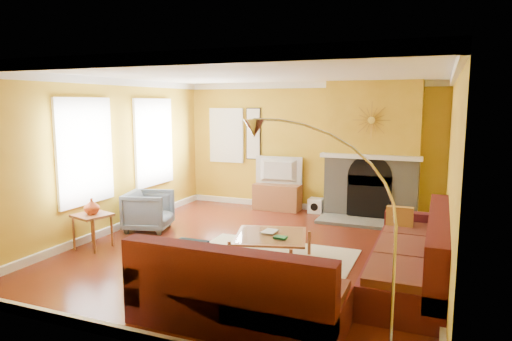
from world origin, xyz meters
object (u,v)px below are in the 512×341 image
at_px(arc_lamp, 326,244).
at_px(side_table, 93,231).
at_px(coffee_table, 271,248).
at_px(armchair, 149,211).
at_px(sectional_sofa, 316,247).
at_px(media_console, 277,197).

bearing_deg(arc_lamp, side_table, 157.60).
xyz_separation_m(coffee_table, side_table, (-2.80, -0.50, 0.08)).
xyz_separation_m(armchair, side_table, (-0.20, -1.20, -0.08)).
xyz_separation_m(armchair, arc_lamp, (3.92, -2.90, 0.71)).
bearing_deg(sectional_sofa, armchair, 160.56).
bearing_deg(media_console, side_table, -116.57).
distance_m(sectional_sofa, side_table, 3.60).
distance_m(armchair, arc_lamp, 4.93).
xyz_separation_m(sectional_sofa, side_table, (-3.60, 0.00, -0.17)).
bearing_deg(arc_lamp, media_console, 113.69).
height_order(coffee_table, arc_lamp, arc_lamp).
distance_m(media_console, side_table, 4.02).
bearing_deg(coffee_table, media_console, 107.88).
bearing_deg(armchair, coffee_table, -121.05).
relative_size(sectional_sofa, side_table, 6.73).
relative_size(coffee_table, media_console, 1.00).
bearing_deg(coffee_table, side_table, -169.88).
bearing_deg(sectional_sofa, coffee_table, 147.99).
bearing_deg(coffee_table, armchair, 164.93).
distance_m(sectional_sofa, armchair, 3.61).
xyz_separation_m(coffee_table, arc_lamp, (1.32, -2.20, 0.86)).
xyz_separation_m(coffee_table, media_console, (-1.00, 3.10, 0.08)).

